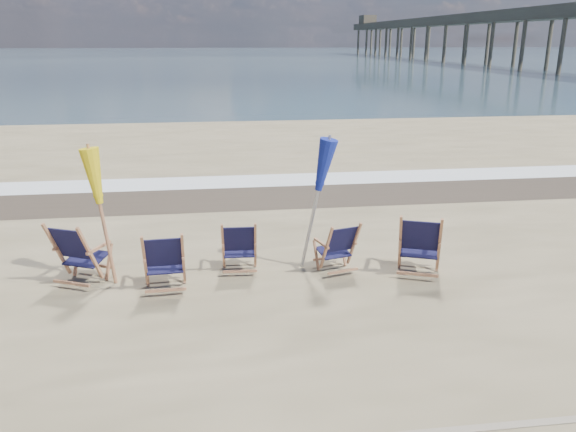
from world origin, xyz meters
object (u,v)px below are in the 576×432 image
at_px(beach_chair_2, 255,247).
at_px(umbrella_blue, 314,170).
at_px(umbrella_yellow, 100,184).
at_px(beach_chair_0, 91,256).
at_px(beach_chair_4, 439,247).
at_px(beach_chair_1, 183,261).
at_px(fishing_pier, 484,32).
at_px(beach_chair_3, 354,246).

bearing_deg(beach_chair_2, umbrella_blue, -171.79).
bearing_deg(umbrella_yellow, beach_chair_0, -132.44).
relative_size(umbrella_yellow, umbrella_blue, 0.96).
height_order(beach_chair_0, umbrella_blue, umbrella_blue).
relative_size(beach_chair_0, beach_chair_2, 1.15).
bearing_deg(beach_chair_4, beach_chair_1, 20.43).
relative_size(beach_chair_0, fishing_pier, 0.01).
xyz_separation_m(umbrella_yellow, fishing_pier, (40.91, 72.09, 3.03)).
height_order(beach_chair_1, fishing_pier, fishing_pier).
relative_size(umbrella_yellow, fishing_pier, 0.02).
bearing_deg(beach_chair_0, umbrella_blue, -149.07).
height_order(beach_chair_1, beach_chair_2, beach_chair_1).
bearing_deg(beach_chair_4, beach_chair_2, 9.22).
bearing_deg(beach_chair_1, beach_chair_0, -14.83).
bearing_deg(beach_chair_0, beach_chair_3, -153.13).
bearing_deg(umbrella_yellow, umbrella_blue, 2.59).
distance_m(beach_chair_0, umbrella_yellow, 1.12).
relative_size(beach_chair_3, beach_chair_4, 0.83).
height_order(beach_chair_4, umbrella_blue, umbrella_blue).
distance_m(beach_chair_1, beach_chair_3, 2.78).
bearing_deg(fishing_pier, beach_chair_1, -118.67).
distance_m(beach_chair_3, umbrella_blue, 1.42).
bearing_deg(umbrella_blue, fishing_pier, 62.41).
height_order(beach_chair_2, fishing_pier, fishing_pier).
bearing_deg(beach_chair_3, beach_chair_1, -6.89).
xyz_separation_m(beach_chair_2, umbrella_blue, (0.98, 0.10, 1.23)).
bearing_deg(fishing_pier, beach_chair_3, -117.11).
distance_m(umbrella_yellow, fishing_pier, 82.94).
distance_m(beach_chair_0, umbrella_blue, 3.72).
relative_size(beach_chair_1, umbrella_yellow, 0.47).
bearing_deg(beach_chair_3, beach_chair_0, -13.71).
relative_size(beach_chair_1, beach_chair_4, 0.92).
bearing_deg(beach_chair_2, beach_chair_0, 8.60).
bearing_deg(umbrella_yellow, beach_chair_1, -22.61).
relative_size(beach_chair_3, fishing_pier, 0.01).
xyz_separation_m(beach_chair_3, umbrella_yellow, (-3.96, 0.08, 1.17)).
bearing_deg(beach_chair_1, fishing_pier, -122.13).
height_order(umbrella_blue, fishing_pier, fishing_pier).
bearing_deg(beach_chair_3, fishing_pier, -132.77).
height_order(beach_chair_3, umbrella_yellow, umbrella_yellow).
xyz_separation_m(beach_chair_4, fishing_pier, (35.69, 72.65, 4.10)).
relative_size(beach_chair_1, beach_chair_2, 1.08).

